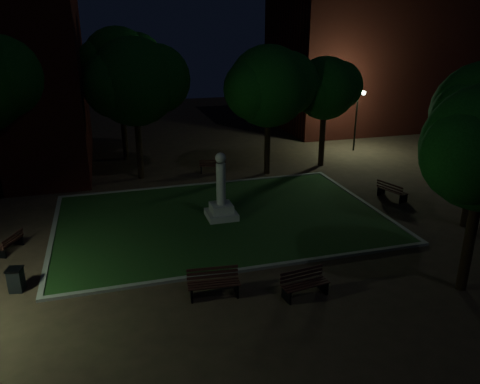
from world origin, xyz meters
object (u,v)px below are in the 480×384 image
object	(u,v)px
bench_near_left	(214,284)
bench_near_right	(304,284)
bench_left_side	(10,243)
trash_bin	(16,279)
monument	(221,200)
bench_far_side	(213,166)
bench_right_side	(392,191)

from	to	relation	value
bench_near_left	bench_near_right	bearing A→B (deg)	-10.76
bench_left_side	trash_bin	size ratio (longest dim) A/B	1.68
monument	bench_left_side	bearing A→B (deg)	-174.68
bench_far_side	trash_bin	distance (m)	15.01
monument	bench_far_side	size ratio (longest dim) A/B	1.87
bench_near_right	bench_far_side	distance (m)	14.55
bench_near_left	bench_left_side	world-z (taller)	bench_near_left
bench_right_side	bench_far_side	size ratio (longest dim) A/B	1.03
bench_far_side	monument	bearing A→B (deg)	93.54
bench_left_side	bench_near_right	bearing A→B (deg)	82.81
monument	bench_near_left	distance (m)	6.68
bench_near_right	trash_bin	size ratio (longest dim) A/B	1.99
monument	trash_bin	size ratio (longest dim) A/B	3.68
bench_right_side	trash_bin	distance (m)	18.26
bench_left_side	trash_bin	xyz separation A→B (m)	(0.71, -3.33, 0.08)
bench_right_side	trash_bin	world-z (taller)	bench_right_side
bench_right_side	trash_bin	xyz separation A→B (m)	(-17.75, -4.30, 0.01)
bench_right_side	trash_bin	bearing A→B (deg)	86.17
bench_far_side	trash_bin	bearing A→B (deg)	63.29
monument	bench_near_left	world-z (taller)	monument
bench_near_right	bench_far_side	xyz separation A→B (m)	(0.16, 14.54, -0.01)
bench_near_right	bench_right_side	xyz separation A→B (m)	(8.24, 7.37, 0.00)
monument	bench_right_side	bearing A→B (deg)	0.76
bench_near_left	bench_far_side	xyz separation A→B (m)	(3.14, 13.69, -0.04)
bench_left_side	bench_far_side	xyz separation A→B (m)	(10.38, 8.15, 0.06)
monument	trash_bin	world-z (taller)	monument
bench_near_left	bench_right_side	xyz separation A→B (m)	(11.22, 6.51, -0.03)
bench_left_side	trash_bin	world-z (taller)	trash_bin
bench_far_side	trash_bin	world-z (taller)	bench_far_side
bench_near_right	bench_right_side	world-z (taller)	bench_right_side
monument	bench_right_side	size ratio (longest dim) A/B	1.81
bench_near_right	bench_right_side	bearing A→B (deg)	33.94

